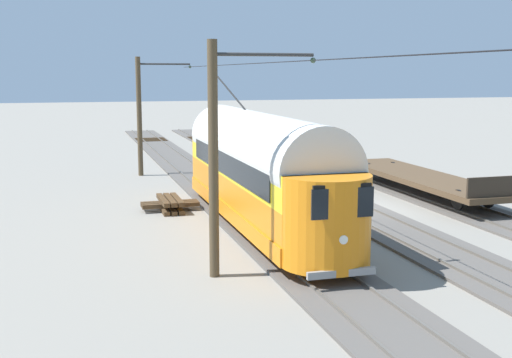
{
  "coord_description": "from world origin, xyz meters",
  "views": [
    {
      "loc": [
        11.33,
        24.86,
        5.73
      ],
      "look_at": [
        4.36,
        0.81,
        1.62
      ],
      "focal_mm": 45.35,
      "sensor_mm": 36.0,
      "label": 1
    }
  ],
  "objects_px": {
    "catenary_pole_foreground": "(141,114)",
    "flatcar_adjacent": "(423,178)",
    "track_end_bumper": "(265,162)",
    "catenary_pole_mid_near": "(217,155)",
    "vintage_streetcar": "(259,168)",
    "spare_tie_stack": "(170,204)"
  },
  "relations": [
    {
      "from": "catenary_pole_foreground",
      "to": "flatcar_adjacent",
      "type": "bearing_deg",
      "value": 140.55
    },
    {
      "from": "vintage_streetcar",
      "to": "track_end_bumper",
      "type": "height_order",
      "value": "vintage_streetcar"
    },
    {
      "from": "vintage_streetcar",
      "to": "spare_tie_stack",
      "type": "bearing_deg",
      "value": -54.91
    },
    {
      "from": "catenary_pole_mid_near",
      "to": "catenary_pole_foreground",
      "type": "bearing_deg",
      "value": -90.0
    },
    {
      "from": "vintage_streetcar",
      "to": "catenary_pole_mid_near",
      "type": "xyz_separation_m",
      "value": [
        2.82,
        5.38,
        1.24
      ]
    },
    {
      "from": "catenary_pole_mid_near",
      "to": "track_end_bumper",
      "type": "xyz_separation_m",
      "value": [
        -7.42,
        -19.68,
        -3.09
      ]
    },
    {
      "from": "catenary_pole_foreground",
      "to": "track_end_bumper",
      "type": "relative_size",
      "value": 3.69
    },
    {
      "from": "flatcar_adjacent",
      "to": "catenary_pole_mid_near",
      "type": "bearing_deg",
      "value": 37.73
    },
    {
      "from": "flatcar_adjacent",
      "to": "catenary_pole_mid_near",
      "type": "xyz_separation_m",
      "value": [
        12.03,
        9.31,
        2.63
      ]
    },
    {
      "from": "catenary_pole_mid_near",
      "to": "spare_tie_stack",
      "type": "bearing_deg",
      "value": -90.32
    },
    {
      "from": "catenary_pole_foreground",
      "to": "catenary_pole_mid_near",
      "type": "bearing_deg",
      "value": 90.0
    },
    {
      "from": "spare_tie_stack",
      "to": "vintage_streetcar",
      "type": "bearing_deg",
      "value": 125.09
    },
    {
      "from": "catenary_pole_foreground",
      "to": "catenary_pole_mid_near",
      "type": "xyz_separation_m",
      "value": [
        0.0,
        19.21,
        0.0
      ]
    },
    {
      "from": "catenary_pole_foreground",
      "to": "catenary_pole_mid_near",
      "type": "relative_size",
      "value": 1.0
    },
    {
      "from": "flatcar_adjacent",
      "to": "spare_tie_stack",
      "type": "xyz_separation_m",
      "value": [
        11.98,
        -0.0,
        -0.59
      ]
    },
    {
      "from": "flatcar_adjacent",
      "to": "vintage_streetcar",
      "type": "bearing_deg",
      "value": 23.11
    },
    {
      "from": "vintage_streetcar",
      "to": "flatcar_adjacent",
      "type": "bearing_deg",
      "value": -156.89
    },
    {
      "from": "flatcar_adjacent",
      "to": "catenary_pole_mid_near",
      "type": "height_order",
      "value": "catenary_pole_mid_near"
    },
    {
      "from": "vintage_streetcar",
      "to": "catenary_pole_foreground",
      "type": "height_order",
      "value": "catenary_pole_foreground"
    },
    {
      "from": "catenary_pole_foreground",
      "to": "catenary_pole_mid_near",
      "type": "distance_m",
      "value": 19.21
    },
    {
      "from": "vintage_streetcar",
      "to": "catenary_pole_mid_near",
      "type": "relative_size",
      "value": 2.34
    },
    {
      "from": "flatcar_adjacent",
      "to": "catenary_pole_mid_near",
      "type": "relative_size",
      "value": 1.79
    }
  ]
}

